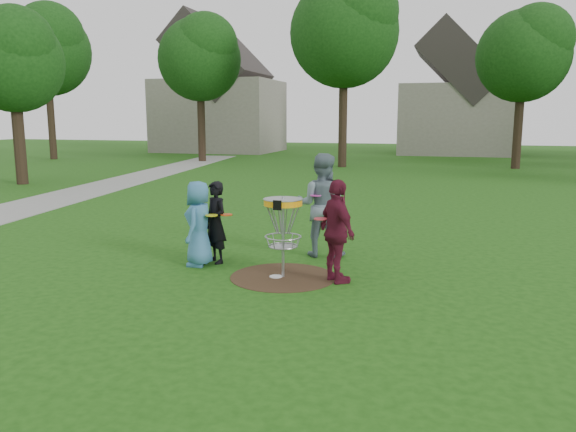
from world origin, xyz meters
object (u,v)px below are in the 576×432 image
(player_black, at_px, (216,222))
(disc_golf_basket, at_px, (283,218))
(player_grey, at_px, (321,205))
(player_maroon, at_px, (337,231))
(player_blue, at_px, (199,224))

(player_black, xyz_separation_m, disc_golf_basket, (1.47, -0.59, 0.26))
(player_black, bearing_deg, player_grey, 66.98)
(disc_golf_basket, bearing_deg, player_black, 158.02)
(player_maroon, relative_size, disc_golf_basket, 1.23)
(player_grey, bearing_deg, player_maroon, 110.28)
(player_black, bearing_deg, disc_golf_basket, 14.13)
(player_black, distance_m, disc_golf_basket, 1.61)
(player_black, height_order, player_grey, player_grey)
(player_maroon, distance_m, disc_golf_basket, 0.94)
(player_maroon, bearing_deg, player_blue, 42.51)
(player_maroon, bearing_deg, player_black, 35.72)
(disc_golf_basket, bearing_deg, player_grey, 80.14)
(player_blue, bearing_deg, disc_golf_basket, 73.27)
(player_blue, relative_size, player_maroon, 0.91)
(player_grey, relative_size, player_maroon, 1.18)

